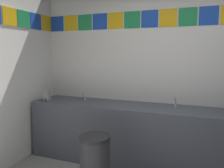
% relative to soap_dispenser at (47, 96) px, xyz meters
% --- Properties ---
extents(wall_back, '(4.34, 0.09, 2.73)m').
position_rel_soap_dispenser_xyz_m(wall_back, '(1.92, 0.53, 0.47)').
color(wall_back, white).
rests_on(wall_back, ground_plane).
extents(vanity_counter, '(2.70, 0.61, 0.83)m').
position_rel_soap_dispenser_xyz_m(vanity_counter, '(1.15, 0.19, -0.48)').
color(vanity_counter, '#4C515B').
rests_on(vanity_counter, ground_plane).
extents(faucet_left, '(0.04, 0.10, 0.14)m').
position_rel_soap_dispenser_xyz_m(faucet_left, '(0.48, 0.28, -0.03)').
color(faucet_left, silver).
rests_on(faucet_left, vanity_counter).
extents(faucet_right, '(0.04, 0.10, 0.14)m').
position_rel_soap_dispenser_xyz_m(faucet_right, '(1.83, 0.28, -0.03)').
color(faucet_right, silver).
rests_on(faucet_right, vanity_counter).
extents(soap_dispenser, '(0.09, 0.09, 0.16)m').
position_rel_soap_dispenser_xyz_m(soap_dispenser, '(0.00, 0.00, 0.00)').
color(soap_dispenser, gray).
rests_on(soap_dispenser, vanity_counter).
extents(trash_bin, '(0.35, 0.35, 0.63)m').
position_rel_soap_dispenser_xyz_m(trash_bin, '(1.07, -0.59, -0.59)').
color(trash_bin, '#333338').
rests_on(trash_bin, ground_plane).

